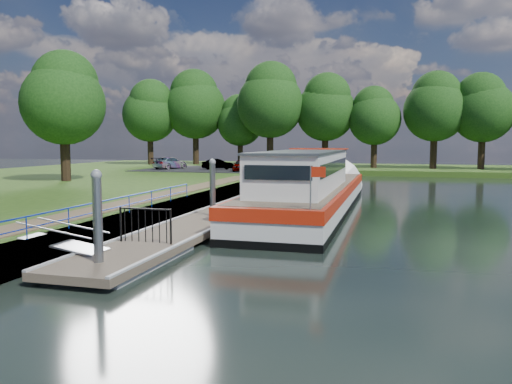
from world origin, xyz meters
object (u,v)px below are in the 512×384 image
(car_a, at_px, (241,165))
(car_b, at_px, (218,164))
(barge, at_px, (313,190))
(car_c, at_px, (170,163))
(pontoon, at_px, (242,208))

(car_a, distance_m, car_b, 4.03)
(barge, height_order, car_b, barge)
(car_c, bearing_deg, pontoon, 139.07)
(car_b, height_order, car_c, car_c)
(car_c, bearing_deg, barge, 146.25)
(barge, distance_m, car_c, 29.63)
(pontoon, bearing_deg, barge, 19.30)
(pontoon, relative_size, car_b, 9.05)
(barge, relative_size, car_c, 4.91)
(car_a, bearing_deg, car_b, 136.21)
(pontoon, xyz_separation_m, car_b, (-10.00, 24.06, 1.20))
(car_c, bearing_deg, car_a, -178.23)
(car_a, xyz_separation_m, car_c, (-8.70, 2.26, 0.05))
(pontoon, bearing_deg, car_c, 122.73)
(pontoon, bearing_deg, car_a, 107.19)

